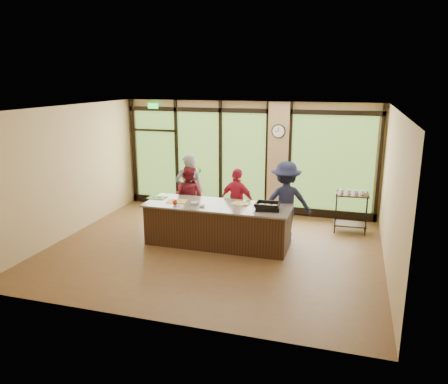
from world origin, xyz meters
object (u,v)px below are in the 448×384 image
Objects in this scene: flower_stand at (192,196)px; bar_cart at (351,207)px; roasting_pan at (267,208)px; cook_left at (189,192)px; island_base at (218,225)px; cook_right at (286,202)px.

bar_cart reaches higher than flower_stand.
bar_cart is (1.69, 1.75, -0.34)m from roasting_pan.
cook_left reaches higher than bar_cart.
bar_cart is (2.80, 1.68, 0.18)m from island_base.
cook_left reaches higher than cook_right.
flower_stand is at bearing -48.72° from cook_right.
flower_stand is 0.69× the size of bar_cart.
cook_left is 2.37m from cook_right.
flower_stand is (-1.52, 2.45, -0.08)m from island_base.
bar_cart is at bearing 35.78° from roasting_pan.
cook_right is at bearing 61.08° from roasting_pan.
cook_left is at bearing -21.42° from cook_right.
flower_stand is (-0.53, 1.59, -0.57)m from cook_left.
flower_stand is at bearing 121.81° from island_base.
roasting_pan is 2.45m from bar_cart.
roasting_pan is (-0.26, -0.77, 0.06)m from cook_right.
cook_right is 1.75m from bar_cart.
island_base is 6.37× the size of roasting_pan.
flower_stand is at bearing 125.93° from roasting_pan.
roasting_pan is at bearing -3.73° from island_base.
roasting_pan is 0.47× the size of bar_cart.
flower_stand is at bearing -94.87° from cook_left.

